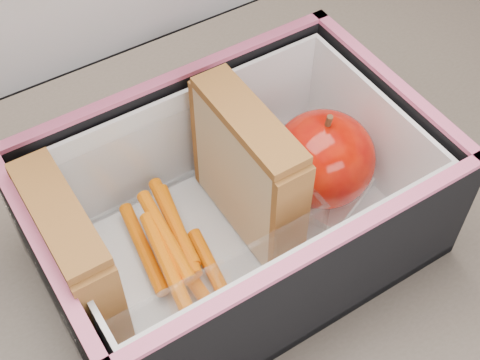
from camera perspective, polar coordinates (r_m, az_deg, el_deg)
name	(u,v)px	position (r m, az deg, el deg)	size (l,w,h in m)	color
kitchen_table	(258,276)	(0.61, 1.51, -8.23)	(1.20, 0.80, 0.75)	#64564D
lunch_bag	(233,195)	(0.47, -0.64, -1.33)	(0.28, 0.23, 0.28)	black
plastic_tub	(167,231)	(0.47, -6.22, -4.33)	(0.18, 0.13, 0.07)	white
sandwich_left	(73,259)	(0.44, -14.02, -6.53)	(0.03, 0.10, 0.11)	tan
sandwich_right	(248,171)	(0.47, 0.65, 0.74)	(0.03, 0.10, 0.11)	tan
carrot_sticks	(175,248)	(0.48, -5.57, -5.84)	(0.05, 0.13, 0.03)	#E76109
paper_napkin	(319,184)	(0.54, 6.76, -0.30)	(0.07, 0.07, 0.01)	white
red_apple	(323,159)	(0.50, 7.11, 1.79)	(0.10, 0.10, 0.08)	#820002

